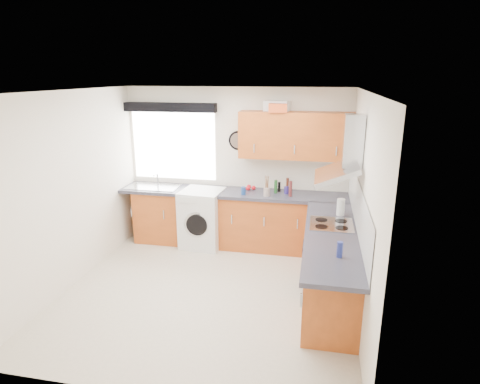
% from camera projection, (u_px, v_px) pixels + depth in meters
% --- Properties ---
extents(ground_plane, '(3.60, 3.60, 0.00)m').
position_uv_depth(ground_plane, '(208.00, 291.00, 5.16)').
color(ground_plane, beige).
extents(ceiling, '(3.60, 3.60, 0.02)m').
position_uv_depth(ceiling, '(203.00, 91.00, 4.45)').
color(ceiling, white).
rests_on(ceiling, wall_back).
extents(wall_back, '(3.60, 0.02, 2.50)m').
position_uv_depth(wall_back, '(236.00, 166.00, 6.50)').
color(wall_back, silver).
rests_on(wall_back, ground_plane).
extents(wall_front, '(3.60, 0.02, 2.50)m').
position_uv_depth(wall_front, '(142.00, 266.00, 3.11)').
color(wall_front, silver).
rests_on(wall_front, ground_plane).
extents(wall_left, '(0.02, 3.60, 2.50)m').
position_uv_depth(wall_left, '(71.00, 190.00, 5.14)').
color(wall_left, silver).
rests_on(wall_left, ground_plane).
extents(wall_right, '(0.02, 3.60, 2.50)m').
position_uv_depth(wall_right, '(361.00, 208.00, 4.47)').
color(wall_right, silver).
rests_on(wall_right, ground_plane).
extents(window, '(1.40, 0.02, 1.10)m').
position_uv_depth(window, '(174.00, 146.00, 6.60)').
color(window, silver).
rests_on(window, wall_back).
extents(window_blind, '(1.50, 0.18, 0.14)m').
position_uv_depth(window_blind, '(170.00, 107.00, 6.34)').
color(window_blind, black).
rests_on(window_blind, wall_back).
extents(splashback, '(0.01, 3.00, 0.54)m').
position_uv_depth(splashback, '(358.00, 205.00, 4.77)').
color(splashback, white).
rests_on(splashback, wall_right).
extents(base_cab_back, '(3.00, 0.58, 0.86)m').
position_uv_depth(base_cab_back, '(227.00, 219.00, 6.48)').
color(base_cab_back, '#984317').
rests_on(base_cab_back, ground_plane).
extents(base_cab_corner, '(0.60, 0.60, 0.86)m').
position_uv_depth(base_cab_corner, '(328.00, 226.00, 6.17)').
color(base_cab_corner, '#984317').
rests_on(base_cab_corner, ground_plane).
extents(base_cab_right, '(0.58, 2.10, 0.86)m').
position_uv_depth(base_cab_right, '(330.00, 266.00, 4.90)').
color(base_cab_right, '#984317').
rests_on(base_cab_right, ground_plane).
extents(worktop_back, '(3.60, 0.62, 0.05)m').
position_uv_depth(worktop_back, '(232.00, 193.00, 6.32)').
color(worktop_back, '#2A2A34').
rests_on(worktop_back, base_cab_back).
extents(worktop_right, '(0.62, 2.42, 0.05)m').
position_uv_depth(worktop_right, '(332.00, 236.00, 4.63)').
color(worktop_right, '#2A2A34').
rests_on(worktop_right, base_cab_right).
extents(sink, '(0.84, 0.46, 0.10)m').
position_uv_depth(sink, '(153.00, 185.00, 6.55)').
color(sink, '#ACB1BB').
rests_on(sink, worktop_back).
extents(oven, '(0.56, 0.58, 0.85)m').
position_uv_depth(oven, '(329.00, 261.00, 5.04)').
color(oven, black).
rests_on(oven, ground_plane).
extents(hob_plate, '(0.52, 0.52, 0.01)m').
position_uv_depth(hob_plate, '(331.00, 224.00, 4.90)').
color(hob_plate, '#ACB1BB').
rests_on(hob_plate, worktop_right).
extents(extractor_hood, '(0.52, 0.78, 0.66)m').
position_uv_depth(extractor_hood, '(345.00, 156.00, 4.64)').
color(extractor_hood, '#ACB1BB').
rests_on(extractor_hood, wall_right).
extents(upper_cabinets, '(1.70, 0.35, 0.70)m').
position_uv_depth(upper_cabinets, '(296.00, 136.00, 6.00)').
color(upper_cabinets, '#984317').
rests_on(upper_cabinets, wall_back).
extents(washing_machine, '(0.68, 0.66, 0.93)m').
position_uv_depth(washing_machine, '(203.00, 218.00, 6.43)').
color(washing_machine, silver).
rests_on(washing_machine, ground_plane).
extents(wall_clock, '(0.31, 0.04, 0.31)m').
position_uv_depth(wall_clock, '(238.00, 141.00, 6.36)').
color(wall_clock, black).
rests_on(wall_clock, wall_back).
extents(casserole, '(0.41, 0.33, 0.15)m').
position_uv_depth(casserole, '(277.00, 106.00, 6.03)').
color(casserole, silver).
rests_on(casserole, upper_cabinets).
extents(storage_box, '(0.29, 0.25, 0.12)m').
position_uv_depth(storage_box, '(278.00, 108.00, 5.84)').
color(storage_box, '#CA481B').
rests_on(storage_box, upper_cabinets).
extents(utensil_pot, '(0.12, 0.12, 0.13)m').
position_uv_depth(utensil_pot, '(267.00, 192.00, 6.05)').
color(utensil_pot, gray).
rests_on(utensil_pot, worktop_back).
extents(kitchen_roll, '(0.12, 0.12, 0.22)m').
position_uv_depth(kitchen_roll, '(341.00, 207.00, 5.21)').
color(kitchen_roll, silver).
rests_on(kitchen_roll, worktop_right).
extents(tomato_cluster, '(0.17, 0.17, 0.07)m').
position_uv_depth(tomato_cluster, '(250.00, 188.00, 6.40)').
color(tomato_cluster, red).
rests_on(tomato_cluster, worktop_back).
extents(jar_0, '(0.05, 0.05, 0.21)m').
position_uv_depth(jar_0, '(276.00, 187.00, 6.19)').
color(jar_0, '#1B4C1C').
rests_on(jar_0, worktop_back).
extents(jar_1, '(0.04, 0.04, 0.21)m').
position_uv_depth(jar_1, '(287.00, 185.00, 6.30)').
color(jar_1, '#511E11').
rests_on(jar_1, worktop_back).
extents(jar_2, '(0.07, 0.07, 0.11)m').
position_uv_depth(jar_2, '(286.00, 190.00, 6.17)').
color(jar_2, navy).
rests_on(jar_2, worktop_back).
extents(jar_3, '(0.05, 0.05, 0.24)m').
position_uv_depth(jar_3, '(290.00, 189.00, 6.01)').
color(jar_3, '#521D1E').
rests_on(jar_3, worktop_back).
extents(jar_4, '(0.04, 0.04, 0.15)m').
position_uv_depth(jar_4, '(279.00, 187.00, 6.28)').
color(jar_4, black).
rests_on(jar_4, worktop_back).
extents(jar_5, '(0.07, 0.07, 0.12)m').
position_uv_depth(jar_5, '(243.00, 191.00, 6.13)').
color(jar_5, navy).
rests_on(jar_5, worktop_back).
extents(bottle_0, '(0.06, 0.06, 0.16)m').
position_uv_depth(bottle_0, '(340.00, 249.00, 4.02)').
color(bottle_0, navy).
rests_on(bottle_0, worktop_right).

